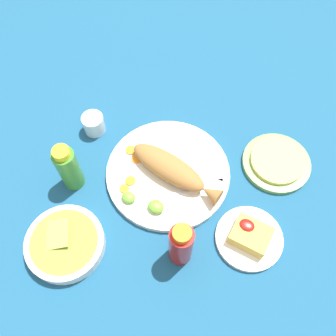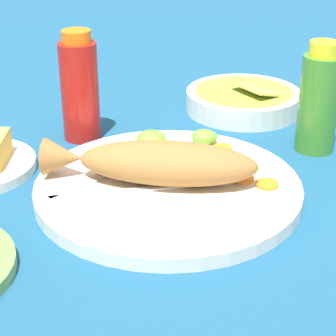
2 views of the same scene
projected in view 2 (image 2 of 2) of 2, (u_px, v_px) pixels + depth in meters
ground_plane at (168, 194)px, 0.78m from camera, size 4.00×4.00×0.00m
main_plate at (168, 188)px, 0.78m from camera, size 0.34×0.34×0.02m
fried_fish at (156, 162)px, 0.76m from camera, size 0.28×0.10×0.05m
fork_near at (103, 194)px, 0.74m from camera, size 0.18×0.06×0.00m
fork_far at (99, 177)px, 0.78m from camera, size 0.14×0.14×0.00m
carrot_slice_near at (267, 184)px, 0.76m from camera, size 0.03×0.03×0.00m
carrot_slice_mid at (243, 178)px, 0.78m from camera, size 0.03×0.03×0.00m
carrot_slice_far at (223, 147)px, 0.86m from camera, size 0.03×0.03×0.00m
carrot_slice_extra at (223, 156)px, 0.84m from camera, size 0.03×0.03×0.00m
lime_wedge_main at (204, 137)px, 0.88m from camera, size 0.04×0.03×0.02m
lime_wedge_side at (151, 139)px, 0.87m from camera, size 0.04×0.04×0.02m
hot_sauce_bottle_red at (80, 88)px, 0.91m from camera, size 0.06×0.06×0.17m
hot_sauce_bottle_green at (319, 100)px, 0.87m from camera, size 0.06×0.06×0.16m
guacamole_bowl at (243, 99)px, 1.04m from camera, size 0.20×0.20×0.05m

